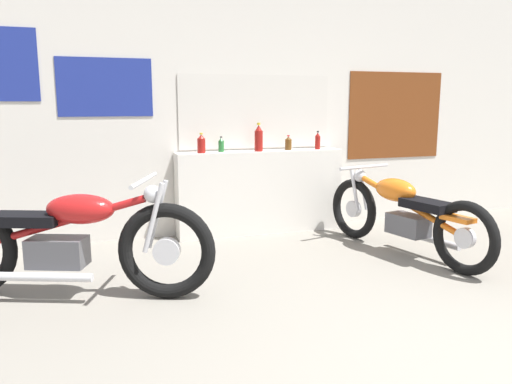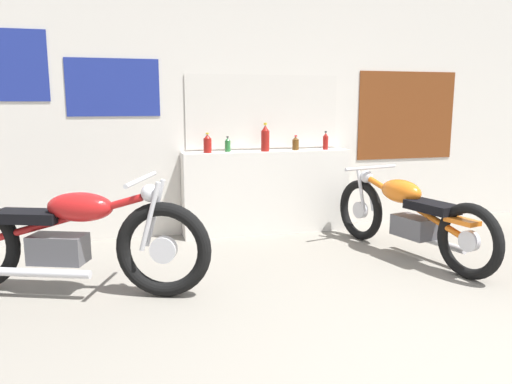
% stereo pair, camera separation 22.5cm
% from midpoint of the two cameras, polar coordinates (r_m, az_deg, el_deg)
% --- Properties ---
extents(wall_back, '(10.00, 0.07, 2.80)m').
position_cam_midpoint_polar(wall_back, '(5.68, 1.20, 9.84)').
color(wall_back, silver).
rests_on(wall_back, ground_plane).
extents(sill_counter, '(1.85, 0.28, 0.92)m').
position_cam_midpoint_polar(sill_counter, '(5.52, -0.71, -0.00)').
color(sill_counter, silver).
rests_on(sill_counter, ground_plane).
extents(bottle_leftmost, '(0.08, 0.08, 0.21)m').
position_cam_midpoint_polar(bottle_leftmost, '(5.24, -7.50, 5.45)').
color(bottle_leftmost, maroon).
rests_on(bottle_leftmost, sill_counter).
extents(bottle_left_center, '(0.06, 0.06, 0.16)m').
position_cam_midpoint_polar(bottle_left_center, '(5.35, -5.21, 5.37)').
color(bottle_left_center, '#23662D').
rests_on(bottle_left_center, sill_counter).
extents(bottle_center, '(0.09, 0.09, 0.31)m').
position_cam_midpoint_polar(bottle_center, '(5.39, -0.90, 6.12)').
color(bottle_center, maroon).
rests_on(bottle_center, sill_counter).
extents(bottle_right_center, '(0.07, 0.07, 0.16)m').
position_cam_midpoint_polar(bottle_right_center, '(5.55, 2.55, 5.57)').
color(bottle_right_center, '#5B3814').
rests_on(bottle_right_center, sill_counter).
extents(bottle_rightmost, '(0.06, 0.06, 0.21)m').
position_cam_midpoint_polar(bottle_rightmost, '(5.66, 5.92, 5.80)').
color(bottle_rightmost, maroon).
rests_on(bottle_rightmost, sill_counter).
extents(motorcycle_orange, '(0.73, 1.97, 0.80)m').
position_cam_midpoint_polar(motorcycle_orange, '(4.91, 15.23, -2.41)').
color(motorcycle_orange, black).
rests_on(motorcycle_orange, ground_plane).
extents(motorcycle_red, '(2.10, 0.96, 0.90)m').
position_cam_midpoint_polar(motorcycle_red, '(3.99, -22.39, -5.23)').
color(motorcycle_red, black).
rests_on(motorcycle_red, ground_plane).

